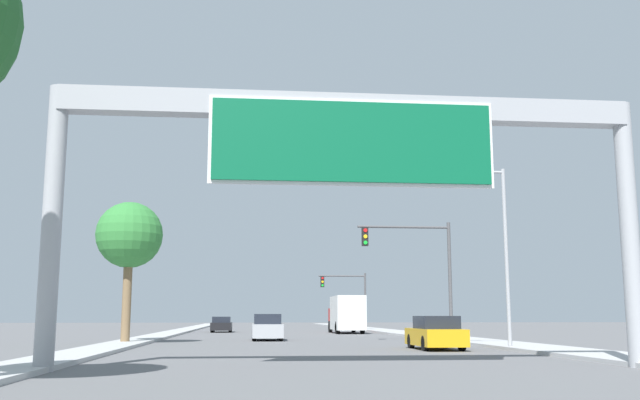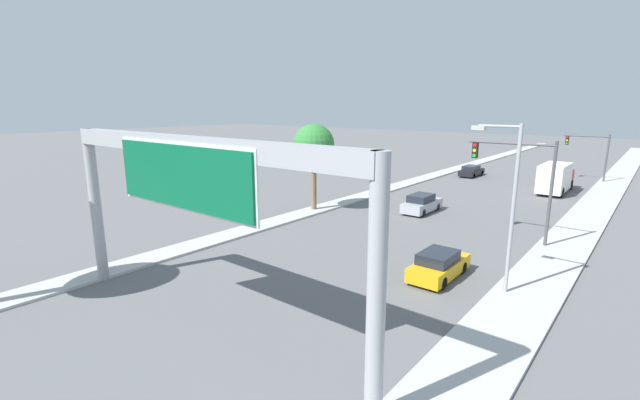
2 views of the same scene
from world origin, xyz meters
name	(u,v)px [view 2 (image 2 of 2)]	position (x,y,z in m)	size (l,w,h in m)	color
sidewalk_right	(605,194)	(9.50, 60.00, 0.07)	(3.00, 120.00, 0.15)	#B2B2B2
median_strip_left	(433,175)	(-9.00, 60.00, 0.07)	(2.00, 120.00, 0.15)	#B2B2B2
sign_gantry	(187,181)	(0.00, 17.90, 6.12)	(16.93, 0.73, 7.76)	#9EA0A5
car_near_left	(422,204)	(-1.75, 41.59, 0.73)	(1.78, 4.45, 1.55)	#A5A8AD
car_far_left	(471,171)	(-5.25, 63.02, 0.65)	(1.78, 4.68, 1.36)	black
car_far_right	(439,265)	(5.25, 29.15, 0.68)	(1.78, 4.27, 1.45)	gold
truck_box_primary	(556,178)	(5.25, 57.91, 1.55)	(2.32, 7.51, 3.05)	red
traffic_light_near_intersection	(524,173)	(6.84, 38.00, 4.60)	(5.39, 0.32, 6.75)	#4C4C4F
traffic_light_mid_block	(592,149)	(6.92, 68.00, 3.83)	(4.70, 0.32, 5.60)	#4C4C4F
palm_tree_background	(314,146)	(-9.16, 36.26, 5.57)	(3.46, 3.46, 7.38)	brown
street_lamp_right	(508,197)	(8.33, 29.20, 4.76)	(2.25, 0.28, 8.07)	#9EA0A5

